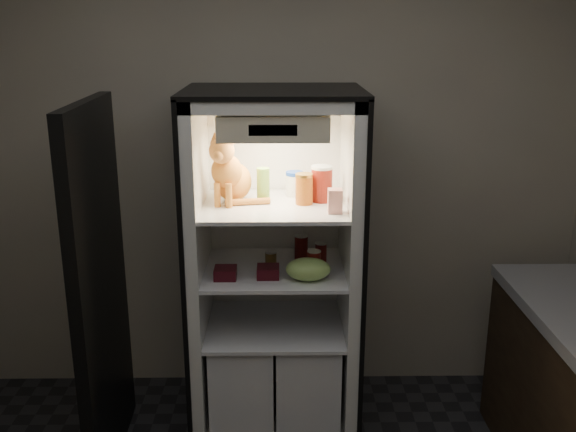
# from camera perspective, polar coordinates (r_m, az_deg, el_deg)

# --- Properties ---
(room_shell) EXTENTS (3.60, 3.60, 3.60)m
(room_shell) POSITION_cam_1_polar(r_m,az_deg,el_deg) (1.94, -1.61, -0.04)
(room_shell) COLOR white
(room_shell) RESTS_ON floor
(refrigerator) EXTENTS (0.90, 0.72, 1.88)m
(refrigerator) POSITION_cam_1_polar(r_m,az_deg,el_deg) (3.53, -1.19, -6.49)
(refrigerator) COLOR white
(refrigerator) RESTS_ON floor
(fridge_door) EXTENTS (0.09, 0.87, 1.85)m
(fridge_door) POSITION_cam_1_polar(r_m,az_deg,el_deg) (3.28, -16.33, -6.70)
(fridge_door) COLOR black
(fridge_door) RESTS_ON floor
(tabby_cat) EXTENTS (0.32, 0.38, 0.39)m
(tabby_cat) POSITION_cam_1_polar(r_m,az_deg,el_deg) (3.33, -5.17, 3.66)
(tabby_cat) COLOR #C65E19
(tabby_cat) RESTS_ON refrigerator
(parmesan_shaker) EXTENTS (0.07, 0.07, 0.18)m
(parmesan_shaker) POSITION_cam_1_polar(r_m,az_deg,el_deg) (3.34, -2.22, 2.80)
(parmesan_shaker) COLOR #268C31
(parmesan_shaker) RESTS_ON refrigerator
(mayo_tub) EXTENTS (0.10, 0.10, 0.13)m
(mayo_tub) POSITION_cam_1_polar(r_m,az_deg,el_deg) (3.45, 0.59, 2.88)
(mayo_tub) COLOR white
(mayo_tub) RESTS_ON refrigerator
(salsa_jar) EXTENTS (0.09, 0.09, 0.16)m
(salsa_jar) POSITION_cam_1_polar(r_m,az_deg,el_deg) (3.29, 1.44, 2.43)
(salsa_jar) COLOR maroon
(salsa_jar) RESTS_ON refrigerator
(pepper_jar) EXTENTS (0.11, 0.11, 0.19)m
(pepper_jar) POSITION_cam_1_polar(r_m,az_deg,el_deg) (3.34, 3.02, 2.89)
(pepper_jar) COLOR #AB2816
(pepper_jar) RESTS_ON refrigerator
(cream_carton) EXTENTS (0.07, 0.07, 0.12)m
(cream_carton) POSITION_cam_1_polar(r_m,az_deg,el_deg) (3.15, 4.20, 1.35)
(cream_carton) COLOR white
(cream_carton) RESTS_ON refrigerator
(soda_can_a) EXTENTS (0.07, 0.07, 0.14)m
(soda_can_a) POSITION_cam_1_polar(r_m,az_deg,el_deg) (3.51, 1.18, -2.80)
(soda_can_a) COLOR black
(soda_can_a) RESTS_ON refrigerator
(soda_can_b) EXTENTS (0.06, 0.06, 0.12)m
(soda_can_b) POSITION_cam_1_polar(r_m,az_deg,el_deg) (3.46, 2.93, -3.33)
(soda_can_b) COLOR black
(soda_can_b) RESTS_ON refrigerator
(soda_can_c) EXTENTS (0.07, 0.07, 0.13)m
(soda_can_c) POSITION_cam_1_polar(r_m,az_deg,el_deg) (3.30, 2.32, -4.19)
(soda_can_c) COLOR black
(soda_can_c) RESTS_ON refrigerator
(condiment_jar) EXTENTS (0.06, 0.06, 0.09)m
(condiment_jar) POSITION_cam_1_polar(r_m,az_deg,el_deg) (3.42, -1.53, -3.79)
(condiment_jar) COLOR brown
(condiment_jar) RESTS_ON refrigerator
(grape_bag) EXTENTS (0.23, 0.17, 0.11)m
(grape_bag) POSITION_cam_1_polar(r_m,az_deg,el_deg) (3.24, 1.80, -4.75)
(grape_bag) COLOR #8AC059
(grape_bag) RESTS_ON refrigerator
(berry_box_left) EXTENTS (0.11, 0.11, 0.06)m
(berry_box_left) POSITION_cam_1_polar(r_m,az_deg,el_deg) (3.28, -5.58, -5.06)
(berry_box_left) COLOR #460B14
(berry_box_left) RESTS_ON refrigerator
(berry_box_right) EXTENTS (0.11, 0.11, 0.06)m
(berry_box_right) POSITION_cam_1_polar(r_m,az_deg,el_deg) (3.28, -1.78, -4.97)
(berry_box_right) COLOR #460B14
(berry_box_right) RESTS_ON refrigerator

